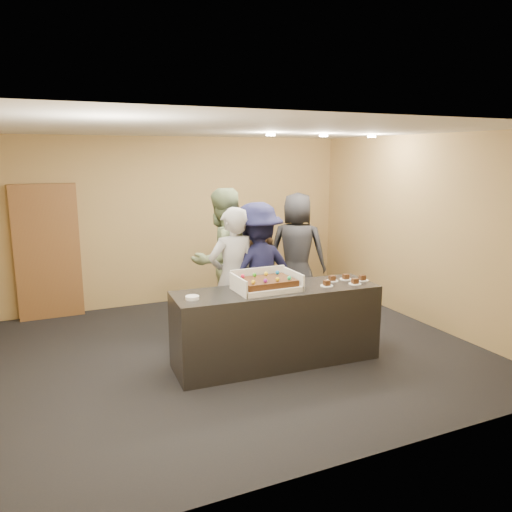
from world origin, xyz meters
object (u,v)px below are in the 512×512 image
person_brown_extra (255,261)px  person_dark_suit (297,251)px  plate_stack (192,298)px  person_server_grey (233,278)px  cake_box (266,285)px  person_navy_man (257,272)px  sheet_cake (267,282)px  person_sage_man (222,260)px  storage_cabinet (48,252)px  serving_counter (276,326)px

person_brown_extra → person_dark_suit: person_dark_suit is taller
plate_stack → person_server_grey: 1.01m
cake_box → person_navy_man: bearing=72.5°
sheet_cake → person_sage_man: bearing=91.7°
storage_cabinet → cake_box: (2.21, -2.88, -0.05)m
person_sage_man → person_navy_man: bearing=99.6°
plate_stack → storage_cabinet: bearing=114.4°
person_server_grey → person_dark_suit: bearing=-151.2°
sheet_cake → person_brown_extra: (0.66, 1.76, -0.16)m
plate_stack → person_dark_suit: 2.89m
person_navy_man → person_brown_extra: person_navy_man is taller
serving_counter → plate_stack: (-1.01, -0.01, 0.47)m
person_sage_man → person_navy_man: (0.28, -0.54, -0.08)m
serving_counter → person_brown_extra: size_ratio=1.44×
cake_box → person_brown_extra: 1.86m
person_brown_extra → person_server_grey: bearing=27.5°
serving_counter → person_sage_man: 1.45m
person_server_grey → person_sage_man: size_ratio=0.91×
serving_counter → person_server_grey: bearing=115.5°
person_server_grey → person_brown_extra: size_ratio=1.07×
storage_cabinet → sheet_cake: bearing=-52.8°
person_navy_man → person_brown_extra: size_ratio=1.09×
person_brown_extra → sheet_cake: bearing=43.5°
cake_box → plate_stack: size_ratio=4.88×
cake_box → sheet_cake: 0.06m
serving_counter → person_sage_man: bearing=100.5°
plate_stack → person_sage_man: (0.84, 1.34, 0.07)m
plate_stack → person_navy_man: bearing=35.4°
person_server_grey → person_dark_suit: person_dark_suit is taller
cake_box → person_sage_man: 1.31m
sheet_cake → person_navy_man: (0.24, 0.79, -0.09)m
person_sage_man → person_brown_extra: (0.69, 0.43, -0.15)m
storage_cabinet → cake_box: 3.63m
serving_counter → plate_stack: plate_stack is taller
person_sage_man → person_dark_suit: person_sage_man is taller
person_sage_man → person_dark_suit: size_ratio=1.07×
storage_cabinet → cake_box: size_ratio=2.80×
serving_counter → storage_cabinet: size_ratio=1.20×
sheet_cake → person_brown_extra: 1.89m
person_sage_man → person_brown_extra: person_sage_man is taller
plate_stack → person_server_grey: bearing=43.0°
serving_counter → person_sage_man: person_sage_man is taller
serving_counter → person_navy_man: bearing=85.3°
serving_counter → person_navy_man: person_navy_man is taller
person_sage_man → storage_cabinet: bearing=-53.9°
person_sage_man → person_server_grey: bearing=62.8°
person_navy_man → person_brown_extra: 1.06m
plate_stack → person_navy_man: (1.12, 0.80, -0.01)m
plate_stack → person_navy_man: size_ratio=0.08×
serving_counter → cake_box: (-0.13, 0.03, 0.50)m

